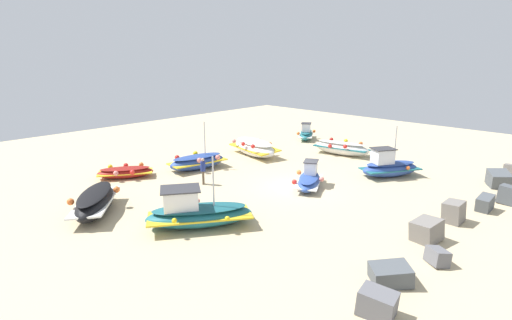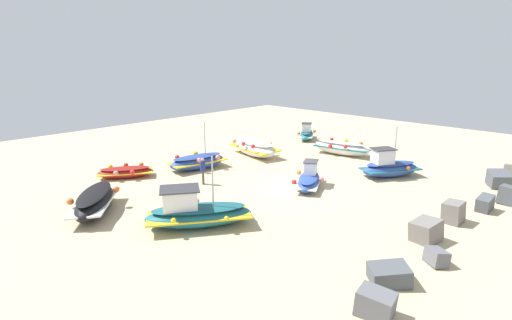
% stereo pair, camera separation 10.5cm
% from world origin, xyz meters
% --- Properties ---
extents(ground_plane, '(56.54, 56.54, 0.00)m').
position_xyz_m(ground_plane, '(0.00, 0.00, 0.00)').
color(ground_plane, '#C6B289').
extents(fishing_boat_0, '(2.44, 4.83, 1.22)m').
position_xyz_m(fishing_boat_0, '(-8.99, -2.44, 0.59)').
color(fishing_boat_0, white).
rests_on(fishing_boat_0, ground_plane).
extents(fishing_boat_1, '(5.50, 4.72, 3.53)m').
position_xyz_m(fishing_boat_1, '(7.94, 0.07, 0.66)').
color(fishing_boat_1, '#1E6670').
rests_on(fishing_boat_1, ground_plane).
extents(fishing_boat_2, '(2.96, 5.26, 1.40)m').
position_xyz_m(fishing_boat_2, '(-3.87, -7.48, 0.67)').
color(fishing_boat_2, white).
rests_on(fishing_boat_2, ground_plane).
extents(fishing_boat_3, '(4.35, 3.47, 3.49)m').
position_xyz_m(fishing_boat_3, '(-6.07, 3.12, 0.68)').
color(fishing_boat_3, '#2D4C9E').
rests_on(fishing_boat_3, ground_plane).
extents(fishing_boat_4, '(3.76, 2.86, 1.61)m').
position_xyz_m(fishing_boat_4, '(-0.49, 0.56, 0.50)').
color(fishing_boat_4, '#2D4C9E').
rests_on(fishing_boat_4, ground_plane).
extents(fishing_boat_5, '(3.83, 3.14, 0.81)m').
position_xyz_m(fishing_boat_5, '(6.48, -9.56, 0.39)').
color(fishing_boat_5, maroon).
rests_on(fishing_boat_5, ground_plane).
extents(fishing_boat_6, '(4.22, 4.63, 1.27)m').
position_xyz_m(fishing_boat_6, '(10.67, -4.99, 0.65)').
color(fishing_boat_6, black).
rests_on(fishing_boat_6, ground_plane).
extents(fishing_boat_7, '(3.51, 2.88, 1.68)m').
position_xyz_m(fishing_boat_7, '(-11.78, -8.15, 0.55)').
color(fishing_boat_7, '#1E6670').
rests_on(fishing_boat_7, ground_plane).
extents(fishing_boat_8, '(4.48, 2.65, 3.43)m').
position_xyz_m(fishing_boat_8, '(1.82, -7.69, 0.56)').
color(fishing_boat_8, '#2D4C9E').
rests_on(fishing_boat_8, ground_plane).
extents(person_walking, '(0.32, 0.32, 1.73)m').
position_xyz_m(person_walking, '(3.72, -4.68, 1.00)').
color(person_walking, brown).
rests_on(person_walking, ground_plane).
extents(breakwater_rocks, '(24.37, 2.63, 1.22)m').
position_xyz_m(breakwater_rocks, '(-0.93, 9.32, 0.44)').
color(breakwater_rocks, slate).
rests_on(breakwater_rocks, ground_plane).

